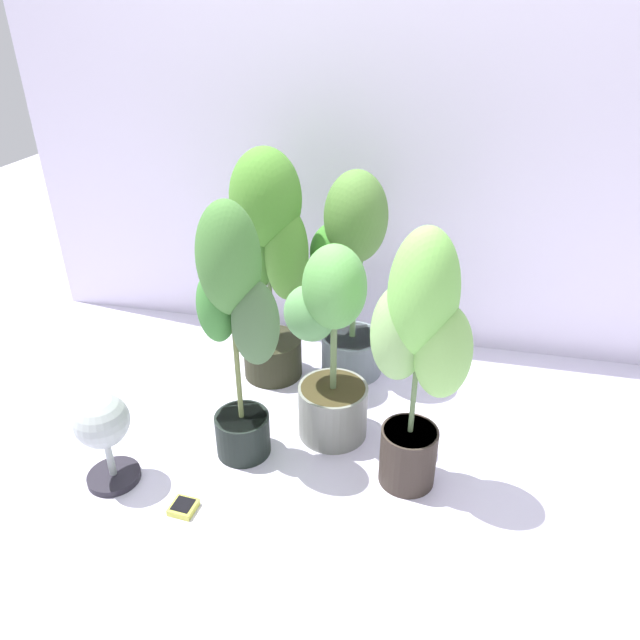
% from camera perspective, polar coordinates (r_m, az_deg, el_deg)
% --- Properties ---
extents(ground_plane, '(8.00, 8.00, 0.00)m').
position_cam_1_polar(ground_plane, '(2.23, 0.08, -12.14)').
color(ground_plane, silver).
rests_on(ground_plane, ground).
extents(mylar_back_wall, '(3.20, 0.01, 2.00)m').
position_cam_1_polar(mylar_back_wall, '(2.56, 4.55, 18.46)').
color(mylar_back_wall, silver).
rests_on(mylar_back_wall, ground).
extents(potted_plant_back_left, '(0.39, 0.31, 0.99)m').
position_cam_1_polar(potted_plant_back_left, '(2.33, -5.14, 7.04)').
color(potted_plant_back_left, '#282818').
rests_on(potted_plant_back_left, ground).
extents(potted_plant_front_right, '(0.36, 0.29, 0.92)m').
position_cam_1_polar(potted_plant_front_right, '(1.79, 9.67, -2.59)').
color(potted_plant_front_right, '#342A23').
rests_on(potted_plant_front_right, ground).
extents(potted_plant_front_left, '(0.34, 0.27, 0.95)m').
position_cam_1_polar(potted_plant_front_left, '(1.89, -8.29, 0.27)').
color(potted_plant_front_left, black).
rests_on(potted_plant_front_left, ground).
extents(potted_plant_center, '(0.36, 0.31, 0.77)m').
position_cam_1_polar(potted_plant_center, '(2.06, 0.92, -2.40)').
color(potted_plant_center, gray).
rests_on(potted_plant_center, ground).
extents(potted_plant_back_center, '(0.35, 0.29, 0.90)m').
position_cam_1_polar(potted_plant_back_center, '(2.39, 3.00, 5.41)').
color(potted_plant_back_center, slate).
rests_on(potted_plant_back_center, ground).
extents(hygrometer_box, '(0.09, 0.09, 0.03)m').
position_cam_1_polar(hygrometer_box, '(2.04, -13.25, -17.43)').
color(hygrometer_box, '#CED146').
rests_on(hygrometer_box, ground).
extents(floor_fan, '(0.20, 0.20, 0.35)m').
position_cam_1_polar(floor_fan, '(2.07, -20.50, -9.89)').
color(floor_fan, '#232029').
rests_on(floor_fan, ground).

